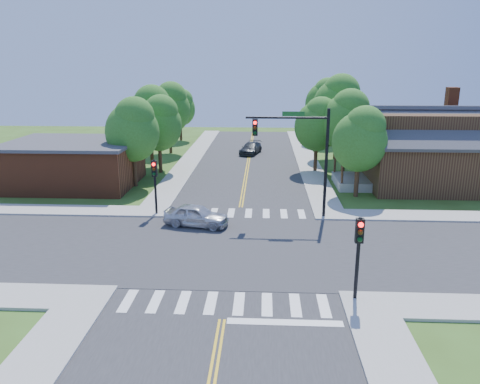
# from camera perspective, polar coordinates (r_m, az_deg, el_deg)

# --- Properties ---
(ground) EXTENTS (100.00, 100.00, 0.00)m
(ground) POSITION_cam_1_polar(r_m,az_deg,el_deg) (26.12, -0.73, -6.90)
(ground) COLOR #37531A
(ground) RESTS_ON ground
(road_ns) EXTENTS (10.00, 90.00, 0.04)m
(road_ns) POSITION_cam_1_polar(r_m,az_deg,el_deg) (26.12, -0.73, -6.86)
(road_ns) COLOR #2D2D30
(road_ns) RESTS_ON ground
(road_ew) EXTENTS (90.00, 10.00, 0.04)m
(road_ew) POSITION_cam_1_polar(r_m,az_deg,el_deg) (26.11, -0.73, -6.85)
(road_ew) COLOR #2D2D30
(road_ew) RESTS_ON ground
(intersection_patch) EXTENTS (10.20, 10.20, 0.06)m
(intersection_patch) POSITION_cam_1_polar(r_m,az_deg,el_deg) (26.12, -0.73, -6.90)
(intersection_patch) COLOR #2D2D30
(intersection_patch) RESTS_ON ground
(sidewalk_ne) EXTENTS (40.00, 40.00, 0.14)m
(sidewalk_ne) POSITION_cam_1_polar(r_m,az_deg,el_deg) (43.52, 21.97, 1.25)
(sidewalk_ne) COLOR #9E9B93
(sidewalk_ne) RESTS_ON ground
(sidewalk_nw) EXTENTS (40.00, 40.00, 0.14)m
(sidewalk_nw) POSITION_cam_1_polar(r_m,az_deg,el_deg) (44.64, -20.08, 1.77)
(sidewalk_nw) COLOR #9E9B93
(sidewalk_nw) RESTS_ON ground
(crosswalk_north) EXTENTS (8.85, 2.00, 0.01)m
(crosswalk_north) POSITION_cam_1_polar(r_m,az_deg,el_deg) (31.92, -0.02, -2.57)
(crosswalk_north) COLOR white
(crosswalk_north) RESTS_ON ground
(crosswalk_south) EXTENTS (8.85, 2.00, 0.01)m
(crosswalk_south) POSITION_cam_1_polar(r_m,az_deg,el_deg) (20.52, -1.86, -13.39)
(crosswalk_south) COLOR white
(crosswalk_south) RESTS_ON ground
(centerline) EXTENTS (0.30, 90.00, 0.01)m
(centerline) POSITION_cam_1_polar(r_m,az_deg,el_deg) (26.11, -0.73, -6.80)
(centerline) COLOR yellow
(centerline) RESTS_ON ground
(stop_bar) EXTENTS (4.60, 0.45, 0.09)m
(stop_bar) POSITION_cam_1_polar(r_m,az_deg,el_deg) (19.30, 5.49, -15.65)
(stop_bar) COLOR white
(stop_bar) RESTS_ON ground
(signal_mast_ne) EXTENTS (5.30, 0.42, 7.20)m
(signal_mast_ne) POSITION_cam_1_polar(r_m,az_deg,el_deg) (30.21, 7.38, 5.66)
(signal_mast_ne) COLOR black
(signal_mast_ne) RESTS_ON ground
(signal_pole_se) EXTENTS (0.34, 0.42, 3.80)m
(signal_pole_se) POSITION_cam_1_polar(r_m,az_deg,el_deg) (20.27, 14.29, -6.10)
(signal_pole_se) COLOR black
(signal_pole_se) RESTS_ON ground
(signal_pole_nw) EXTENTS (0.34, 0.42, 3.80)m
(signal_pole_nw) POSITION_cam_1_polar(r_m,az_deg,el_deg) (31.39, -10.35, 1.82)
(signal_pole_nw) COLOR black
(signal_pole_nw) RESTS_ON ground
(house_ne) EXTENTS (13.05, 8.80, 7.11)m
(house_ne) POSITION_cam_1_polar(r_m,az_deg,el_deg) (41.19, 22.18, 5.11)
(house_ne) COLOR #331C12
(house_ne) RESTS_ON ground
(building_nw) EXTENTS (10.40, 8.40, 3.73)m
(building_nw) POSITION_cam_1_polar(r_m,az_deg,el_deg) (41.29, -19.61, 3.34)
(building_nw) COLOR brown
(building_nw) RESTS_ON ground
(tree_e_a) EXTENTS (4.09, 3.89, 6.95)m
(tree_e_a) POSITION_cam_1_polar(r_m,az_deg,el_deg) (36.09, 14.52, 6.42)
(tree_e_a) COLOR #382314
(tree_e_a) RESTS_ON ground
(tree_e_b) EXTENTS (4.58, 4.35, 7.79)m
(tree_e_b) POSITION_cam_1_polar(r_m,az_deg,el_deg) (43.17, 12.89, 8.69)
(tree_e_b) COLOR #382314
(tree_e_b) RESTS_ON ground
(tree_e_c) EXTENTS (5.24, 4.97, 8.90)m
(tree_e_c) POSITION_cam_1_polar(r_m,az_deg,el_deg) (50.37, 11.90, 10.51)
(tree_e_c) COLOR #382314
(tree_e_c) RESTS_ON ground
(tree_e_d) EXTENTS (4.82, 4.58, 8.19)m
(tree_e_d) POSITION_cam_1_polar(r_m,az_deg,el_deg) (59.96, 10.38, 10.90)
(tree_e_d) COLOR #382314
(tree_e_d) RESTS_ON ground
(tree_w_a) EXTENTS (4.35, 4.13, 7.39)m
(tree_w_a) POSITION_cam_1_polar(r_m,az_deg,el_deg) (38.97, -12.92, 7.59)
(tree_w_a) COLOR #382314
(tree_w_a) RESTS_ON ground
(tree_w_b) EXTENTS (4.70, 4.46, 7.98)m
(tree_w_b) POSITION_cam_1_polar(r_m,az_deg,el_deg) (46.04, -10.85, 9.36)
(tree_w_b) COLOR #382314
(tree_w_b) RESTS_ON ground
(tree_w_c) EXTENTS (4.70, 4.46, 7.99)m
(tree_w_c) POSITION_cam_1_polar(r_m,az_deg,el_deg) (53.15, -8.56, 10.26)
(tree_w_c) COLOR #382314
(tree_w_c) RESTS_ON ground
(tree_w_d) EXTENTS (3.94, 3.74, 6.70)m
(tree_w_d) POSITION_cam_1_polar(r_m,az_deg,el_deg) (62.08, -7.26, 10.26)
(tree_w_d) COLOR #382314
(tree_w_d) RESTS_ON ground
(tree_house) EXTENTS (4.12, 3.92, 7.01)m
(tree_house) POSITION_cam_1_polar(r_m,az_deg,el_deg) (43.87, 9.49, 8.29)
(tree_house) COLOR #382314
(tree_house) RESTS_ON ground
(tree_bldg) EXTENTS (4.25, 4.04, 7.22)m
(tree_bldg) POSITION_cam_1_polar(r_m,az_deg,el_deg) (43.63, -9.82, 8.42)
(tree_bldg) COLOR #382314
(tree_bldg) RESTS_ON ground
(car_silver) EXTENTS (3.24, 4.71, 1.38)m
(car_silver) POSITION_cam_1_polar(r_m,az_deg,el_deg) (29.41, -5.34, -2.92)
(car_silver) COLOR silver
(car_silver) RESTS_ON ground
(car_dgrey) EXTENTS (3.85, 5.20, 1.27)m
(car_dgrey) POSITION_cam_1_polar(r_m,az_deg,el_deg) (52.60, 1.32, 5.32)
(car_dgrey) COLOR #2C2E30
(car_dgrey) RESTS_ON ground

